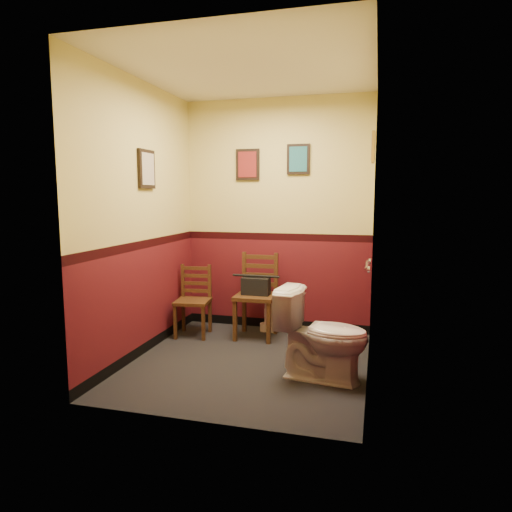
{
  "coord_description": "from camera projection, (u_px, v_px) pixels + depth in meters",
  "views": [
    {
      "loc": [
        1.15,
        -4.04,
        1.59
      ],
      "look_at": [
        0.0,
        0.25,
        1.0
      ],
      "focal_mm": 32.0,
      "sensor_mm": 36.0,
      "label": 1
    }
  ],
  "objects": [
    {
      "name": "floor",
      "position": [
        249.0,
        362.0,
        4.38
      ],
      "size": [
        2.2,
        2.4,
        0.0
      ],
      "primitive_type": "cube",
      "color": "black",
      "rests_on": "ground"
    },
    {
      "name": "ceiling",
      "position": [
        249.0,
        69.0,
        4.02
      ],
      "size": [
        2.2,
        2.4,
        0.0
      ],
      "primitive_type": "cube",
      "rotation": [
        3.14,
        0.0,
        0.0
      ],
      "color": "silver",
      "rests_on": "ground"
    },
    {
      "name": "wall_back",
      "position": [
        277.0,
        216.0,
        5.35
      ],
      "size": [
        2.2,
        0.0,
        2.7
      ],
      "primitive_type": "cube",
      "rotation": [
        1.57,
        0.0,
        0.0
      ],
      "color": "#521118",
      "rests_on": "ground"
    },
    {
      "name": "wall_front",
      "position": [
        200.0,
        232.0,
        3.05
      ],
      "size": [
        2.2,
        0.0,
        2.7
      ],
      "primitive_type": "cube",
      "rotation": [
        -1.57,
        0.0,
        0.0
      ],
      "color": "#521118",
      "rests_on": "ground"
    },
    {
      "name": "wall_left",
      "position": [
        141.0,
        220.0,
        4.48
      ],
      "size": [
        0.0,
        2.4,
        2.7
      ],
      "primitive_type": "cube",
      "rotation": [
        1.57,
        0.0,
        1.57
      ],
      "color": "#521118",
      "rests_on": "ground"
    },
    {
      "name": "wall_right",
      "position": [
        372.0,
        224.0,
        3.92
      ],
      "size": [
        0.0,
        2.4,
        2.7
      ],
      "primitive_type": "cube",
      "rotation": [
        1.57,
        0.0,
        -1.57
      ],
      "color": "#521118",
      "rests_on": "ground"
    },
    {
      "name": "grab_bar",
      "position": [
        367.0,
        265.0,
        4.22
      ],
      "size": [
        0.05,
        0.56,
        0.06
      ],
      "color": "silver",
      "rests_on": "wall_right"
    },
    {
      "name": "framed_print_back_a",
      "position": [
        248.0,
        165.0,
        5.34
      ],
      "size": [
        0.28,
        0.04,
        0.36
      ],
      "color": "black",
      "rests_on": "wall_back"
    },
    {
      "name": "framed_print_back_b",
      "position": [
        298.0,
        159.0,
        5.18
      ],
      "size": [
        0.26,
        0.04,
        0.34
      ],
      "color": "black",
      "rests_on": "wall_back"
    },
    {
      "name": "framed_print_left",
      "position": [
        147.0,
        169.0,
        4.5
      ],
      "size": [
        0.04,
        0.3,
        0.38
      ],
      "color": "black",
      "rests_on": "wall_left"
    },
    {
      "name": "framed_print_right",
      "position": [
        373.0,
        148.0,
        4.4
      ],
      "size": [
        0.04,
        0.34,
        0.28
      ],
      "color": "olive",
      "rests_on": "wall_right"
    },
    {
      "name": "toilet",
      "position": [
        323.0,
        335.0,
        3.94
      ],
      "size": [
        0.85,
        0.55,
        0.78
      ],
      "primitive_type": "imported",
      "rotation": [
        0.0,
        0.0,
        1.44
      ],
      "color": "white",
      "rests_on": "floor"
    },
    {
      "name": "toilet_brush",
      "position": [
        344.0,
        372.0,
        3.94
      ],
      "size": [
        0.13,
        0.13,
        0.48
      ],
      "color": "silver",
      "rests_on": "floor"
    },
    {
      "name": "chair_left",
      "position": [
        194.0,
        301.0,
        5.2
      ],
      "size": [
        0.42,
        0.42,
        0.8
      ],
      "rotation": [
        0.0,
        0.0,
        0.13
      ],
      "color": "#57351A",
      "rests_on": "floor"
    },
    {
      "name": "chair_right",
      "position": [
        257.0,
        295.0,
        5.13
      ],
      "size": [
        0.45,
        0.45,
        0.94
      ],
      "rotation": [
        0.0,
        0.0,
        0.01
      ],
      "color": "#57351A",
      "rests_on": "floor"
    },
    {
      "name": "handbag",
      "position": [
        256.0,
        286.0,
        5.08
      ],
      "size": [
        0.31,
        0.15,
        0.22
      ],
      "rotation": [
        0.0,
        0.0,
        -0.0
      ],
      "color": "black",
      "rests_on": "chair_right"
    },
    {
      "name": "tp_stack",
      "position": [
        269.0,
        318.0,
        5.35
      ],
      "size": [
        0.22,
        0.13,
        0.37
      ],
      "color": "silver",
      "rests_on": "floor"
    }
  ]
}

